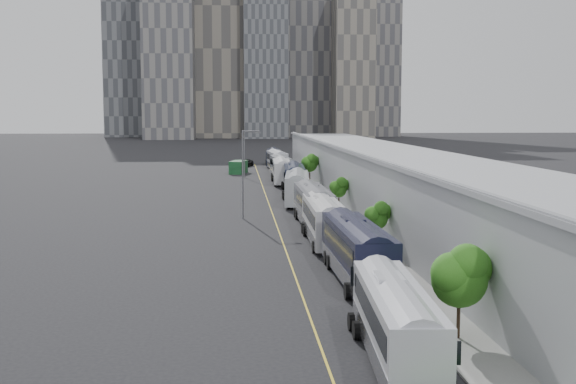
{
  "coord_description": "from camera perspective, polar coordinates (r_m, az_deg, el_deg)",
  "views": [
    {
      "loc": [
        -5.45,
        -25.69,
        11.14
      ],
      "look_at": [
        -0.11,
        49.38,
        3.0
      ],
      "focal_mm": 45.0,
      "sensor_mm": 36.0,
      "label": 1
    }
  ],
  "objects": [
    {
      "name": "bus_9",
      "position": [
        156.34,
        -1.2,
        2.66
      ],
      "size": [
        3.54,
        12.86,
        3.71
      ],
      "rotation": [
        0.0,
        0.0,
        -0.08
      ],
      "color": "black",
      "rests_on": "ground"
    },
    {
      "name": "depot",
      "position": [
        83.12,
        8.77,
        0.84
      ],
      "size": [
        12.45,
        160.4,
        7.2
      ],
      "color": "gray",
      "rests_on": "ground"
    },
    {
      "name": "tree_3",
      "position": [
        110.02,
        1.73,
        2.36
      ],
      "size": [
        2.28,
        2.28,
        4.98
      ],
      "color": "black",
      "rests_on": "ground"
    },
    {
      "name": "bus_6",
      "position": [
        116.39,
        -0.49,
        1.51
      ],
      "size": [
        3.15,
        13.6,
        3.95
      ],
      "rotation": [
        0.0,
        0.0,
        -0.03
      ],
      "color": "white",
      "rests_on": "ground"
    },
    {
      "name": "shipping_container",
      "position": [
        136.33,
        -3.94,
        1.97
      ],
      "size": [
        3.65,
        6.34,
        2.38
      ],
      "primitive_type": "cube",
      "rotation": [
        0.0,
        0.0,
        -0.22
      ],
      "color": "#154421",
      "rests_on": "ground"
    },
    {
      "name": "street_lamp_far",
      "position": [
        126.83,
        -3.37,
        3.27
      ],
      "size": [
        2.04,
        0.22,
        8.11
      ],
      "color": "#59595E",
      "rests_on": "ground"
    },
    {
      "name": "bus_0",
      "position": [
        33.48,
        8.46,
        -10.57
      ],
      "size": [
        3.2,
        12.54,
        3.63
      ],
      "rotation": [
        0.0,
        0.0,
        -0.06
      ],
      "color": "silver",
      "rests_on": "ground"
    },
    {
      "name": "street_lamp_near",
      "position": [
        76.78,
        -3.46,
        1.89
      ],
      "size": [
        2.04,
        0.22,
        9.44
      ],
      "color": "#59595E",
      "rests_on": "ground"
    },
    {
      "name": "bus_7",
      "position": [
        129.52,
        -0.59,
        1.95
      ],
      "size": [
        3.32,
        13.09,
        3.79
      ],
      "rotation": [
        0.0,
        0.0,
        0.05
      ],
      "color": "gray",
      "rests_on": "ground"
    },
    {
      "name": "bus_2",
      "position": [
        62.78,
        2.84,
        -2.53
      ],
      "size": [
        2.97,
        13.39,
        3.9
      ],
      "rotation": [
        0.0,
        0.0,
        -0.01
      ],
      "color": "silver",
      "rests_on": "ground"
    },
    {
      "name": "bus_5",
      "position": [
        103.18,
        0.51,
        0.93
      ],
      "size": [
        3.59,
        14.03,
        4.06
      ],
      "rotation": [
        0.0,
        0.0,
        -0.06
      ],
      "color": "black",
      "rests_on": "ground"
    },
    {
      "name": "bus_4",
      "position": [
        90.12,
        0.7,
        0.16
      ],
      "size": [
        4.0,
        13.97,
        4.03
      ],
      "rotation": [
        0.0,
        0.0,
        -0.09
      ],
      "color": "#A1A4AB",
      "rests_on": "ground"
    },
    {
      "name": "sidewalk",
      "position": [
        82.71,
        6.03,
        -1.56
      ],
      "size": [
        10.0,
        170.0,
        0.12
      ],
      "primitive_type": "cube",
      "color": "gray",
      "rests_on": "ground"
    },
    {
      "name": "bus_8",
      "position": [
        143.61,
        -0.87,
        2.39
      ],
      "size": [
        3.62,
        13.69,
        3.96
      ],
      "rotation": [
        0.0,
        0.0,
        0.07
      ],
      "color": "silver",
      "rests_on": "ground"
    },
    {
      "name": "bus_3",
      "position": [
        73.08,
        1.99,
        -1.27
      ],
      "size": [
        3.02,
        13.63,
        3.98
      ],
      "rotation": [
        0.0,
        0.0,
        0.01
      ],
      "color": "slate",
      "rests_on": "ground"
    },
    {
      "name": "tree_1",
      "position": [
        59.11,
        7.08,
        -1.86
      ],
      "size": [
        1.73,
        1.73,
        3.82
      ],
      "color": "black",
      "rests_on": "ground"
    },
    {
      "name": "suv",
      "position": [
        154.49,
        -3.43,
        2.32
      ],
      "size": [
        4.01,
        6.15,
        1.57
      ],
      "primitive_type": "imported",
      "rotation": [
        0.0,
        0.0,
        -0.27
      ],
      "color": "black",
      "rests_on": "ground"
    },
    {
      "name": "tree_0",
      "position": [
        36.54,
        13.4,
        -6.12
      ],
      "size": [
        2.77,
        2.77,
        4.86
      ],
      "color": "black",
      "rests_on": "ground"
    },
    {
      "name": "lane_line",
      "position": [
        81.54,
        -1.26,
        -1.67
      ],
      "size": [
        0.12,
        160.0,
        0.02
      ],
      "primitive_type": "cube",
      "color": "gold",
      "rests_on": "ground"
    },
    {
      "name": "bus_1",
      "position": [
        48.74,
        5.45,
        -5.01
      ],
      "size": [
        3.07,
        13.9,
        4.05
      ],
      "rotation": [
        0.0,
        0.0,
        0.02
      ],
      "color": "black",
      "rests_on": "ground"
    },
    {
      "name": "tree_2",
      "position": [
        80.85,
        4.05,
        0.34
      ],
      "size": [
        1.73,
        1.73,
        3.83
      ],
      "color": "black",
      "rests_on": "ground"
    },
    {
      "name": "skyline",
      "position": [
        352.11,
        -3.72,
        12.64
      ],
      "size": [
        145.0,
        64.0,
        120.0
      ],
      "color": "slate",
      "rests_on": "ground"
    }
  ]
}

